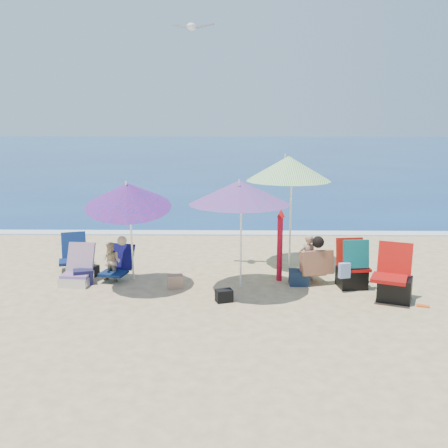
{
  "coord_description": "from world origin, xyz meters",
  "views": [
    {
      "loc": [
        -0.16,
        -8.01,
        2.94
      ],
      "look_at": [
        -0.3,
        1.0,
        1.1
      ],
      "focal_mm": 40.96,
      "sensor_mm": 36.0,
      "label": 1
    }
  ],
  "objects_px": {
    "chair_rainbow": "(77,274)",
    "person_left": "(114,261)",
    "umbrella_blue": "(128,195)",
    "camp_chair_right": "(352,270)",
    "person_center": "(312,260)",
    "umbrella_striped": "(289,169)",
    "camp_chair_left": "(394,284)",
    "chair_navy": "(76,259)",
    "seagull": "(191,27)",
    "umbrella_turquoise": "(239,192)",
    "furled_umbrella": "(280,241)"
  },
  "relations": [
    {
      "from": "umbrella_striped",
      "to": "camp_chair_left",
      "type": "relative_size",
      "value": 2.38
    },
    {
      "from": "umbrella_blue",
      "to": "camp_chair_left",
      "type": "xyz_separation_m",
      "value": [
        4.47,
        -0.53,
        -1.39
      ]
    },
    {
      "from": "chair_navy",
      "to": "camp_chair_left",
      "type": "xyz_separation_m",
      "value": [
        5.84,
        -1.82,
        0.1
      ]
    },
    {
      "from": "person_center",
      "to": "furled_umbrella",
      "type": "bearing_deg",
      "value": 168.46
    },
    {
      "from": "camp_chair_right",
      "to": "chair_rainbow",
      "type": "bearing_deg",
      "value": 178.35
    },
    {
      "from": "furled_umbrella",
      "to": "chair_rainbow",
      "type": "distance_m",
      "value": 3.75
    },
    {
      "from": "chair_navy",
      "to": "umbrella_turquoise",
      "type": "bearing_deg",
      "value": -22.96
    },
    {
      "from": "camp_chair_left",
      "to": "person_center",
      "type": "relative_size",
      "value": 1.07
    },
    {
      "from": "person_center",
      "to": "umbrella_blue",
      "type": "bearing_deg",
      "value": -173.18
    },
    {
      "from": "person_center",
      "to": "umbrella_striped",
      "type": "bearing_deg",
      "value": 105.9
    },
    {
      "from": "umbrella_blue",
      "to": "person_left",
      "type": "height_order",
      "value": "umbrella_blue"
    },
    {
      "from": "umbrella_blue",
      "to": "chair_rainbow",
      "type": "distance_m",
      "value": 1.83
    },
    {
      "from": "furled_umbrella",
      "to": "camp_chair_left",
      "type": "xyz_separation_m",
      "value": [
        1.8,
        -1.04,
        -0.46
      ]
    },
    {
      "from": "furled_umbrella",
      "to": "camp_chair_right",
      "type": "bearing_deg",
      "value": -17.49
    },
    {
      "from": "seagull",
      "to": "umbrella_blue",
      "type": "bearing_deg",
      "value": -128.16
    },
    {
      "from": "chair_rainbow",
      "to": "camp_chair_left",
      "type": "height_order",
      "value": "camp_chair_left"
    },
    {
      "from": "chair_navy",
      "to": "camp_chair_right",
      "type": "xyz_separation_m",
      "value": [
        5.3,
        -1.18,
        0.14
      ]
    },
    {
      "from": "umbrella_striped",
      "to": "person_center",
      "type": "distance_m",
      "value": 1.97
    },
    {
      "from": "camp_chair_left",
      "to": "person_left",
      "type": "distance_m",
      "value": 4.98
    },
    {
      "from": "chair_navy",
      "to": "chair_rainbow",
      "type": "xyz_separation_m",
      "value": [
        0.34,
        -1.04,
        0.0
      ]
    },
    {
      "from": "umbrella_turquoise",
      "to": "umbrella_striped",
      "type": "relative_size",
      "value": 1.0
    },
    {
      "from": "umbrella_striped",
      "to": "person_center",
      "type": "relative_size",
      "value": 2.55
    },
    {
      "from": "chair_rainbow",
      "to": "chair_navy",
      "type": "bearing_deg",
      "value": 108.22
    },
    {
      "from": "umbrella_striped",
      "to": "person_left",
      "type": "height_order",
      "value": "umbrella_striped"
    },
    {
      "from": "chair_rainbow",
      "to": "person_left",
      "type": "bearing_deg",
      "value": 17.47
    },
    {
      "from": "umbrella_striped",
      "to": "furled_umbrella",
      "type": "relative_size",
      "value": 1.68
    },
    {
      "from": "umbrella_blue",
      "to": "camp_chair_right",
      "type": "bearing_deg",
      "value": 1.61
    },
    {
      "from": "furled_umbrella",
      "to": "camp_chair_right",
      "type": "relative_size",
      "value": 1.5
    },
    {
      "from": "camp_chair_left",
      "to": "camp_chair_right",
      "type": "bearing_deg",
      "value": 130.33
    },
    {
      "from": "umbrella_turquoise",
      "to": "chair_navy",
      "type": "bearing_deg",
      "value": 157.04
    },
    {
      "from": "chair_rainbow",
      "to": "camp_chair_right",
      "type": "height_order",
      "value": "camp_chair_right"
    },
    {
      "from": "chair_navy",
      "to": "umbrella_blue",
      "type": "bearing_deg",
      "value": -43.24
    },
    {
      "from": "seagull",
      "to": "chair_rainbow",
      "type": "bearing_deg",
      "value": -152.87
    },
    {
      "from": "furled_umbrella",
      "to": "chair_navy",
      "type": "height_order",
      "value": "furled_umbrella"
    },
    {
      "from": "chair_rainbow",
      "to": "person_center",
      "type": "xyz_separation_m",
      "value": [
        4.28,
        0.14,
        0.25
      ]
    },
    {
      "from": "umbrella_blue",
      "to": "person_left",
      "type": "relative_size",
      "value": 2.49
    },
    {
      "from": "umbrella_blue",
      "to": "furled_umbrella",
      "type": "relative_size",
      "value": 1.51
    },
    {
      "from": "person_center",
      "to": "camp_chair_left",
      "type": "bearing_deg",
      "value": -36.93
    },
    {
      "from": "umbrella_turquoise",
      "to": "chair_navy",
      "type": "relative_size",
      "value": 2.82
    },
    {
      "from": "person_left",
      "to": "seagull",
      "type": "bearing_deg",
      "value": 30.9
    },
    {
      "from": "umbrella_striped",
      "to": "person_left",
      "type": "distance_m",
      "value": 3.85
    },
    {
      "from": "umbrella_blue",
      "to": "person_center",
      "type": "height_order",
      "value": "umbrella_blue"
    },
    {
      "from": "umbrella_blue",
      "to": "person_center",
      "type": "relative_size",
      "value": 2.29
    },
    {
      "from": "umbrella_striped",
      "to": "chair_rainbow",
      "type": "distance_m",
      "value": 4.53
    },
    {
      "from": "umbrella_blue",
      "to": "chair_rainbow",
      "type": "height_order",
      "value": "umbrella_blue"
    },
    {
      "from": "umbrella_striped",
      "to": "camp_chair_left",
      "type": "height_order",
      "value": "umbrella_striped"
    },
    {
      "from": "chair_navy",
      "to": "person_left",
      "type": "relative_size",
      "value": 0.98
    },
    {
      "from": "umbrella_striped",
      "to": "chair_rainbow",
      "type": "height_order",
      "value": "umbrella_striped"
    },
    {
      "from": "chair_rainbow",
      "to": "person_left",
      "type": "distance_m",
      "value": 0.68
    },
    {
      "from": "chair_rainbow",
      "to": "person_center",
      "type": "distance_m",
      "value": 4.29
    }
  ]
}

